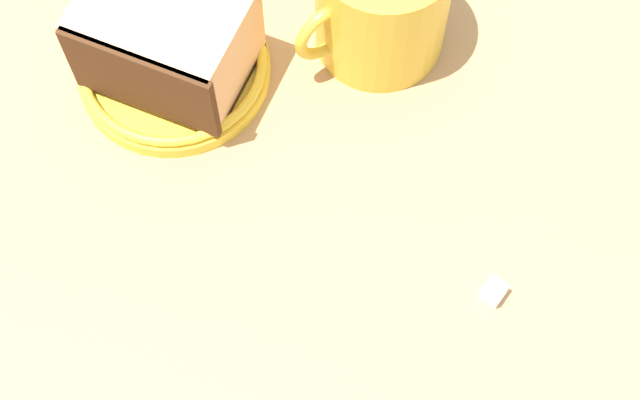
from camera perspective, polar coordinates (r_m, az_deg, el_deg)
The scene contains 5 objects.
ground_plane at distance 66.29cm, azimuth -4.15°, elevation -0.87°, with size 111.15×111.15×3.05cm, color tan.
small_plate at distance 69.76cm, azimuth -8.43°, elevation 7.99°, with size 13.81×13.81×1.82cm.
cake_slice at distance 66.59cm, azimuth -8.96°, elevation 9.50°, with size 13.93×13.59×6.98cm.
tea_mug at distance 67.45cm, azimuth 3.66°, elevation 11.85°, with size 9.36×11.88×9.50cm.
sugar_cube at distance 62.72cm, azimuth 10.31°, elevation -5.39°, with size 1.40×1.40×1.40cm, color white.
Camera 1 is at (25.65, -8.43, 59.02)cm, focal length 53.63 mm.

